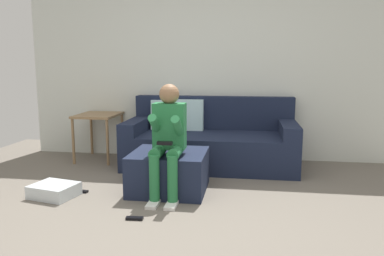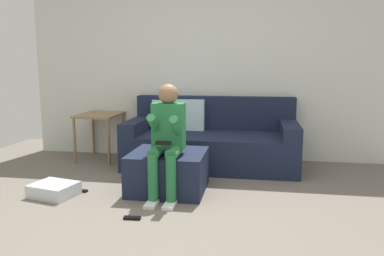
% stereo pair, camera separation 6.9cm
% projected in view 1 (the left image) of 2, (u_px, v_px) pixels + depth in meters
% --- Properties ---
extents(ground_plane, '(6.43, 6.43, 0.00)m').
position_uv_depth(ground_plane, '(170.00, 228.00, 2.98)').
color(ground_plane, '#6B6359').
extents(wall_back, '(4.94, 0.10, 2.63)m').
position_uv_depth(wall_back, '(206.00, 62.00, 5.14)').
color(wall_back, silver).
rests_on(wall_back, ground_plane).
extents(couch_sectional, '(2.11, 0.97, 0.86)m').
position_uv_depth(couch_sectional, '(210.00, 142.00, 4.83)').
color(couch_sectional, '#192138').
rests_on(couch_sectional, ground_plane).
extents(ottoman, '(0.75, 0.70, 0.40)m').
position_uv_depth(ottoman, '(169.00, 171.00, 3.86)').
color(ottoman, '#192138').
rests_on(ottoman, ground_plane).
extents(person_seated, '(0.31, 0.56, 1.09)m').
position_uv_depth(person_seated, '(168.00, 135.00, 3.62)').
color(person_seated, '#26723F').
rests_on(person_seated, ground_plane).
extents(storage_bin, '(0.47, 0.42, 0.13)m').
position_uv_depth(storage_bin, '(54.00, 190.00, 3.69)').
color(storage_bin, silver).
rests_on(storage_bin, ground_plane).
extents(side_table, '(0.52, 0.64, 0.62)m').
position_uv_depth(side_table, '(98.00, 120.00, 5.10)').
color(side_table, olive).
rests_on(side_table, ground_plane).
extents(remote_near_ottoman, '(0.15, 0.06, 0.02)m').
position_uv_depth(remote_near_ottoman, '(135.00, 218.00, 3.15)').
color(remote_near_ottoman, black).
rests_on(remote_near_ottoman, ground_plane).
extents(remote_by_storage_bin, '(0.17, 0.06, 0.02)m').
position_uv_depth(remote_by_storage_bin, '(80.00, 191.00, 3.83)').
color(remote_by_storage_bin, black).
rests_on(remote_by_storage_bin, ground_plane).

